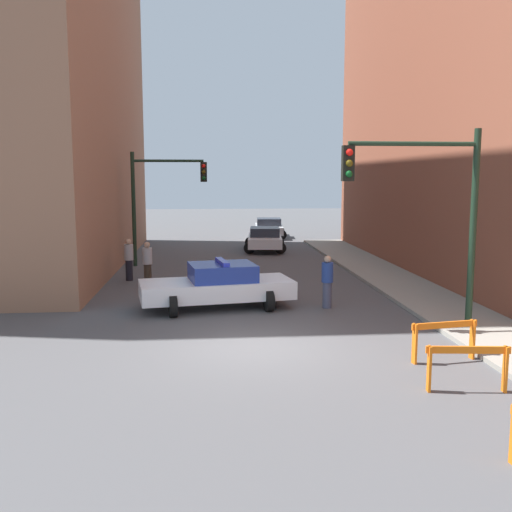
% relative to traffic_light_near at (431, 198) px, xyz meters
% --- Properties ---
extents(ground_plane, '(120.00, 120.00, 0.00)m').
position_rel_traffic_light_near_xyz_m(ground_plane, '(-4.73, -1.04, -3.53)').
color(ground_plane, '#4C4C4F').
extents(sidewalk_right, '(2.40, 44.00, 0.12)m').
position_rel_traffic_light_near_xyz_m(sidewalk_right, '(1.47, -1.04, -3.47)').
color(sidewalk_right, gray).
rests_on(sidewalk_right, ground_plane).
extents(traffic_light_near, '(3.64, 0.35, 5.20)m').
position_rel_traffic_light_near_xyz_m(traffic_light_near, '(0.00, 0.00, 0.00)').
color(traffic_light_near, black).
rests_on(traffic_light_near, sidewalk_right).
extents(traffic_light_far, '(3.44, 0.35, 5.20)m').
position_rel_traffic_light_near_xyz_m(traffic_light_far, '(-8.03, 11.99, -0.13)').
color(traffic_light_far, black).
rests_on(traffic_light_far, ground_plane).
extents(police_car, '(4.94, 2.85, 1.52)m').
position_rel_traffic_light_near_xyz_m(police_car, '(-5.50, 3.11, -2.81)').
color(police_car, white).
rests_on(police_car, ground_plane).
extents(parked_car_near, '(2.53, 4.45, 1.31)m').
position_rel_traffic_light_near_xyz_m(parked_car_near, '(-2.61, 16.92, -2.86)').
color(parked_car_near, silver).
rests_on(parked_car_near, ground_plane).
extents(parked_car_mid, '(2.51, 4.43, 1.31)m').
position_rel_traffic_light_near_xyz_m(parked_car_mid, '(-1.61, 23.84, -2.86)').
color(parked_car_mid, silver).
rests_on(parked_car_mid, ground_plane).
extents(pedestrian_crossing, '(0.46, 0.46, 1.66)m').
position_rel_traffic_light_near_xyz_m(pedestrian_crossing, '(-8.07, 7.07, -2.67)').
color(pedestrian_crossing, '#382D23').
rests_on(pedestrian_crossing, ground_plane).
extents(pedestrian_corner, '(0.39, 0.39, 1.66)m').
position_rel_traffic_light_near_xyz_m(pedestrian_corner, '(-8.91, 8.21, -2.67)').
color(pedestrian_corner, black).
rests_on(pedestrian_corner, ground_plane).
extents(pedestrian_sidewalk, '(0.50, 0.50, 1.66)m').
position_rel_traffic_light_near_xyz_m(pedestrian_sidewalk, '(-2.10, 2.83, -2.67)').
color(pedestrian_sidewalk, '#474C66').
rests_on(pedestrian_sidewalk, ground_plane).
extents(barrier_mid, '(1.60, 0.32, 0.90)m').
position_rel_traffic_light_near_xyz_m(barrier_mid, '(-0.92, -4.36, -2.91)').
color(barrier_mid, orange).
rests_on(barrier_mid, ground_plane).
extents(barrier_back, '(1.59, 0.39, 0.90)m').
position_rel_traffic_light_near_xyz_m(barrier_back, '(-0.61, -2.55, -2.91)').
color(barrier_back, orange).
rests_on(barrier_back, ground_plane).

